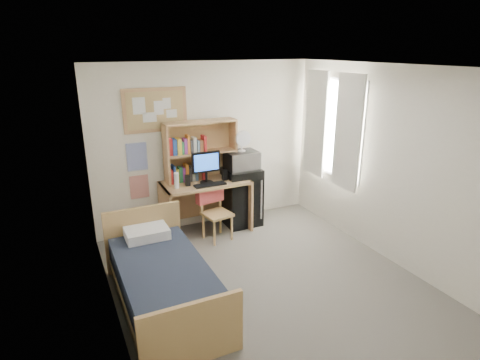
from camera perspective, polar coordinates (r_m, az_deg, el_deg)
name	(u,v)px	position (r m, az deg, el deg)	size (l,w,h in m)	color
floor	(269,285)	(5.15, 4.18, -14.63)	(3.60, 4.20, 0.02)	slate
ceiling	(275,67)	(4.32, 5.01, 15.77)	(3.60, 4.20, 0.02)	silver
wall_back	(206,146)	(6.40, -4.82, 4.86)	(3.60, 0.04, 2.60)	white
wall_front	(423,276)	(3.10, 24.61, -12.28)	(3.60, 0.04, 2.60)	white
wall_left	(108,212)	(4.04, -18.28, -4.30)	(0.04, 4.20, 2.60)	white
wall_right	(391,166)	(5.65, 20.63, 1.88)	(0.04, 4.20, 2.60)	white
window_unit	(332,128)	(6.41, 12.99, 7.22)	(0.10, 1.40, 1.70)	white
curtain_left	(348,133)	(6.09, 15.08, 6.48)	(0.04, 0.55, 1.70)	white
curtain_right	(315,124)	(6.71, 10.69, 7.86)	(0.04, 0.55, 1.70)	white
bulletin_board	(155,110)	(6.04, -11.96, 9.72)	(0.94, 0.03, 0.64)	tan
poster_wave	(137,157)	(6.12, -14.46, 3.21)	(0.30, 0.01, 0.42)	#293FA4
poster_japan	(139,187)	(6.25, -14.12, -0.94)	(0.28, 0.01, 0.36)	red
desk	(206,207)	(6.30, -4.87, -3.81)	(1.33, 0.67, 0.83)	tan
desk_chair	(217,214)	(6.03, -3.26, -4.80)	(0.42, 0.42, 0.84)	tan
mini_fridge	(241,196)	(6.56, 0.15, -2.30)	(0.56, 0.56, 0.95)	black
bed	(164,286)	(4.70, -10.70, -14.61)	(0.95, 1.89, 0.52)	#1B2231
hutch	(201,151)	(6.16, -5.60, 4.20)	(1.11, 0.28, 0.91)	tan
monitor	(206,168)	(6.03, -4.83, 1.72)	(0.44, 0.03, 0.47)	black
keyboard	(210,185)	(5.98, -4.29, -0.67)	(0.48, 0.15, 0.02)	black
speaker_left	(188,180)	(5.98, -7.47, -0.05)	(0.07, 0.07, 0.16)	black
speaker_right	(225,175)	(6.18, -2.21, 0.76)	(0.07, 0.07, 0.17)	black
water_bottle	(177,181)	(5.89, -9.02, -0.08)	(0.07, 0.07, 0.23)	white
hoodie	(210,195)	(6.10, -4.33, -2.21)	(0.43, 0.13, 0.21)	#E5575A
microwave	(242,160)	(6.35, 0.23, 2.86)	(0.49, 0.37, 0.28)	silver
desk_fan	(242,142)	(6.27, 0.23, 5.43)	(0.24, 0.24, 0.30)	white
pillow	(147,233)	(5.18, -13.11, -7.36)	(0.52, 0.37, 0.13)	white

